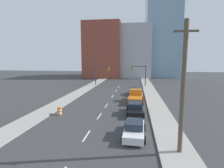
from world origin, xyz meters
name	(u,v)px	position (x,y,z in m)	size (l,w,h in m)	color
sidewalk_left	(98,82)	(-7.46, 46.09, 0.08)	(2.76, 92.18, 0.16)	#9E9B93
sidewalk_right	(146,83)	(7.46, 46.09, 0.08)	(2.76, 92.18, 0.16)	#9E9B93
lane_stripe_at_8m	(87,136)	(0.00, 7.89, 0.00)	(0.16, 2.40, 0.01)	beige
lane_stripe_at_14m	(99,116)	(0.00, 13.54, 0.00)	(0.16, 2.40, 0.01)	beige
lane_stripe_at_19m	(106,105)	(0.00, 18.64, 0.00)	(0.16, 2.40, 0.01)	beige
lane_stripe_at_26m	(113,96)	(0.00, 25.64, 0.00)	(0.16, 2.40, 0.01)	beige
lane_stripe_at_32m	(116,91)	(0.00, 31.85, 0.00)	(0.16, 2.40, 0.01)	beige
lane_stripe_at_37m	(119,87)	(0.00, 37.30, 0.00)	(0.16, 2.40, 0.01)	beige
building_brick_left	(104,51)	(-8.64, 63.98, 10.52)	(14.00, 16.00, 21.05)	brown
building_office_center	(135,52)	(3.86, 67.98, 10.01)	(12.00, 20.00, 20.03)	#A8A8AD
building_glass_right	(161,34)	(14.78, 71.98, 17.77)	(13.00, 20.00, 35.54)	#7A9EB7
traffic_signal_left	(100,72)	(-5.36, 39.43, 3.62)	(3.91, 0.35, 5.60)	#38383D
traffic_signal_right	(141,72)	(5.68, 39.43, 3.62)	(3.91, 0.35, 5.60)	#38383D
utility_pole_right_near	(183,88)	(7.60, 5.87, 4.88)	(1.60, 0.32, 9.52)	brown
traffic_barrel	(60,111)	(-5.05, 13.36, 0.47)	(0.56, 0.56, 0.95)	orange
sedan_white	(134,129)	(4.28, 8.43, 0.65)	(2.15, 4.55, 1.40)	silver
sedan_black	(135,109)	(4.29, 14.97, 0.69)	(2.29, 4.85, 1.52)	black
pickup_truck_orange	(136,97)	(4.38, 21.57, 0.81)	(2.64, 5.74, 1.99)	orange
sedan_silver	(134,91)	(4.11, 27.72, 0.65)	(2.16, 4.76, 1.40)	#B2B2BC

